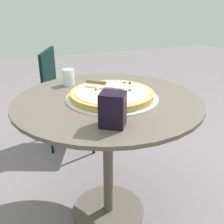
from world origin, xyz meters
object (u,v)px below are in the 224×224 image
at_px(patio_table, 108,126).
at_px(napkin_dispenser, 113,110).
at_px(pizza_on_tray, 112,95).
at_px(drinking_cup, 69,77).
at_px(patio_chair_far, 64,91).
at_px(pizza_server, 105,84).

distance_m(patio_table, napkin_dispenser, 0.39).
height_order(patio_table, pizza_on_tray, pizza_on_tray).
bearing_deg(drinking_cup, patio_table, -66.63).
bearing_deg(napkin_dispenser, patio_chair_far, -58.17).
height_order(pizza_on_tray, patio_chair_far, patio_chair_far).
relative_size(patio_table, drinking_cup, 10.16).
bearing_deg(napkin_dispenser, pizza_on_tray, -77.06).
bearing_deg(patio_table, patio_chair_far, 91.63).
relative_size(pizza_server, patio_chair_far, 0.22).
relative_size(napkin_dispenser, patio_chair_far, 0.16).
bearing_deg(patio_table, drinking_cup, 113.37).
relative_size(patio_table, pizza_on_tray, 2.03).
bearing_deg(patio_table, pizza_server, 81.59).
bearing_deg(pizza_on_tray, patio_table, 162.42).
xyz_separation_m(pizza_server, napkin_dispenser, (-0.11, -0.36, 0.01)).
distance_m(pizza_server, patio_chair_far, 0.94).
bearing_deg(patio_chair_far, napkin_dispenser, -93.34).
distance_m(napkin_dispenser, patio_chair_far, 1.28).
xyz_separation_m(pizza_server, patio_chair_far, (-0.03, 0.88, -0.32)).
distance_m(drinking_cup, napkin_dispenser, 0.60).
relative_size(patio_table, patio_chair_far, 1.14).
relative_size(drinking_cup, patio_chair_far, 0.11).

